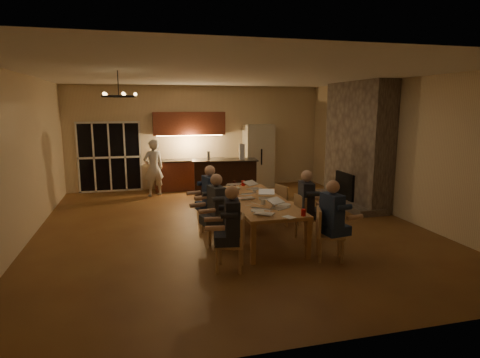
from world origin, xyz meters
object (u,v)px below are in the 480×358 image
at_px(bar_island, 225,178).
at_px(mug_mid, 255,192).
at_px(dining_table, 257,217).
at_px(person_right_near, 331,221).
at_px(mug_back, 233,190).
at_px(redcup_near, 303,212).
at_px(refrigerator, 258,156).
at_px(redcup_mid, 231,194).
at_px(plate_far, 265,190).
at_px(bar_blender, 242,152).
at_px(person_left_near, 232,229).
at_px(chair_right_far, 289,204).
at_px(plate_left, 257,211).
at_px(chair_right_mid, 309,217).
at_px(laptop_f, 254,184).
at_px(standing_person, 154,168).
at_px(laptop_d, 267,193).
at_px(can_silver, 274,204).
at_px(mug_front, 263,202).
at_px(chandelier, 119,96).
at_px(chair_left_near, 230,243).
at_px(chair_left_far, 211,209).
at_px(chair_right_near, 330,234).
at_px(laptop_c, 246,193).
at_px(plate_near, 284,205).
at_px(can_cola, 234,183).
at_px(person_left_mid, 217,211).
at_px(person_left_far, 210,198).
at_px(laptop_e, 233,184).
at_px(laptop_a, 264,208).
at_px(redcup_far, 243,183).
at_px(person_right_mid, 306,205).
at_px(bar_bottle, 209,155).
at_px(chair_left_mid, 222,225).

bearing_deg(bar_island, mug_mid, -83.57).
distance_m(dining_table, person_right_near, 1.80).
bearing_deg(bar_island, mug_back, -91.47).
distance_m(mug_mid, redcup_near, 1.89).
bearing_deg(refrigerator, redcup_mid, -113.55).
distance_m(plate_far, bar_blender, 2.84).
height_order(dining_table, person_left_near, person_left_near).
xyz_separation_m(chair_right_far, plate_left, (-1.17, -1.48, 0.31)).
xyz_separation_m(person_left_near, person_right_near, (1.72, 0.01, 0.00)).
relative_size(bar_island, chair_right_mid, 2.06).
height_order(laptop_f, redcup_mid, laptop_f).
relative_size(standing_person, laptop_d, 5.13).
height_order(person_right_near, can_silver, person_right_near).
bearing_deg(refrigerator, plate_far, -105.03).
xyz_separation_m(chair_right_mid, mug_front, (-0.93, 0.02, 0.36)).
bearing_deg(mug_back, bar_blender, 71.60).
height_order(chandelier, plate_far, chandelier).
bearing_deg(chair_left_near, redcup_mid, -174.02).
distance_m(chair_left_far, laptop_f, 1.19).
height_order(chair_left_near, redcup_mid, chair_left_near).
xyz_separation_m(chair_right_near, mug_front, (-0.84, 1.10, 0.36)).
distance_m(laptop_c, bar_blender, 3.52).
distance_m(chair_left_far, person_left_near, 2.20).
bearing_deg(standing_person, plate_near, 93.65).
bearing_deg(person_right_near, can_cola, 8.95).
height_order(laptop_d, redcup_near, laptop_d).
bearing_deg(bar_blender, laptop_c, -97.21).
xyz_separation_m(bar_island, redcup_near, (0.27, -4.99, 0.27)).
bearing_deg(person_left_mid, redcup_near, 44.43).
relative_size(chandelier, redcup_near, 5.04).
distance_m(person_left_far, can_silver, 1.61).
relative_size(refrigerator, chair_right_near, 2.25).
height_order(person_left_mid, laptop_e, person_left_mid).
bearing_deg(laptop_d, standing_person, 133.43).
height_order(person_left_far, laptop_c, person_left_far).
distance_m(bar_island, chair_right_far, 3.12).
xyz_separation_m(laptop_a, redcup_near, (0.61, -0.28, -0.05)).
bearing_deg(person_right_near, chair_right_mid, -13.35).
relative_size(chandelier, laptop_a, 1.89).
distance_m(person_left_mid, redcup_far, 2.12).
distance_m(refrigerator, person_right_mid, 5.40).
bearing_deg(person_left_near, bar_bottle, -177.85).
height_order(chair_right_mid, laptop_e, laptop_e).
bearing_deg(plate_left, laptop_c, 86.55).
xyz_separation_m(mug_front, plate_far, (0.42, 1.17, -0.04)).
xyz_separation_m(chair_left_far, laptop_f, (1.05, 0.37, 0.42)).
xyz_separation_m(refrigerator, mug_mid, (-1.42, -4.37, -0.20)).
relative_size(bar_island, laptop_a, 5.74).
bearing_deg(can_cola, chair_left_mid, -110.01).
bearing_deg(bar_bottle, person_right_mid, -74.83).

